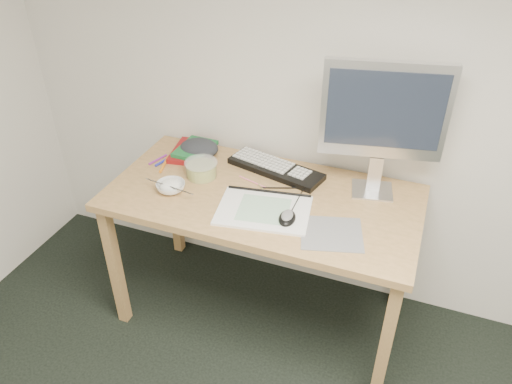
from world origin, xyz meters
TOP-DOWN VIEW (x-y plane):
  - room_shell at (0.00, 0.00)m, footprint 3.60×3.60m
  - desk at (-0.33, 1.43)m, footprint 1.40×0.70m
  - mousepad at (0.03, 1.27)m, footprint 0.30×0.28m
  - sketchpad at (-0.28, 1.31)m, footprint 0.43×0.34m
  - keyboard at (-0.34, 1.64)m, footprint 0.50×0.26m
  - monitor at (0.13, 1.64)m, footprint 0.52×0.19m
  - mouse at (-0.16, 1.28)m, footprint 0.08×0.12m
  - rice_bowl at (-0.73, 1.31)m, footprint 0.15×0.15m
  - chopsticks at (-0.72, 1.28)m, footprint 0.25×0.06m
  - fruit_tub at (-0.65, 1.48)m, footprint 0.19×0.19m
  - book_red at (-0.79, 1.65)m, footprint 0.22×0.28m
  - book_green at (-0.77, 1.65)m, footprint 0.16×0.22m
  - cloth_lump at (-0.76, 1.66)m, footprint 0.20×0.18m
  - pencil_pink at (-0.41, 1.51)m, footprint 0.15×0.05m
  - pencil_tan at (-0.31, 1.44)m, footprint 0.12×0.12m
  - pencil_black at (-0.27, 1.51)m, footprint 0.16×0.06m
  - marker_blue at (-0.89, 1.54)m, footprint 0.05×0.13m
  - marker_orange at (-0.87, 1.50)m, footprint 0.05×0.14m
  - marker_purple at (-0.92, 1.53)m, footprint 0.04×0.11m

SIDE VIEW (x-z plane):
  - desk at x=-0.33m, z-range 0.29..1.04m
  - mousepad at x=0.03m, z-range 0.75..0.75m
  - pencil_pink at x=-0.41m, z-range 0.75..0.76m
  - pencil_tan at x=-0.31m, z-range 0.75..0.76m
  - pencil_black at x=-0.27m, z-range 0.75..0.76m
  - marker_purple at x=-0.92m, z-range 0.75..0.76m
  - sketchpad at x=-0.28m, z-range 0.75..0.76m
  - marker_blue at x=-0.89m, z-range 0.75..0.76m
  - marker_orange at x=-0.87m, z-range 0.75..0.76m
  - book_red at x=-0.79m, z-range 0.75..0.77m
  - keyboard at x=-0.34m, z-range 0.75..0.78m
  - rice_bowl at x=-0.73m, z-range 0.75..0.79m
  - mouse at x=-0.16m, z-range 0.76..0.80m
  - book_green at x=-0.77m, z-range 0.77..0.79m
  - cloth_lump at x=-0.76m, z-range 0.75..0.82m
  - fruit_tub at x=-0.65m, z-range 0.75..0.83m
  - chopsticks at x=-0.72m, z-range 0.78..0.80m
  - monitor at x=0.13m, z-range 0.83..1.43m
  - room_shell at x=0.00m, z-range -0.24..3.36m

